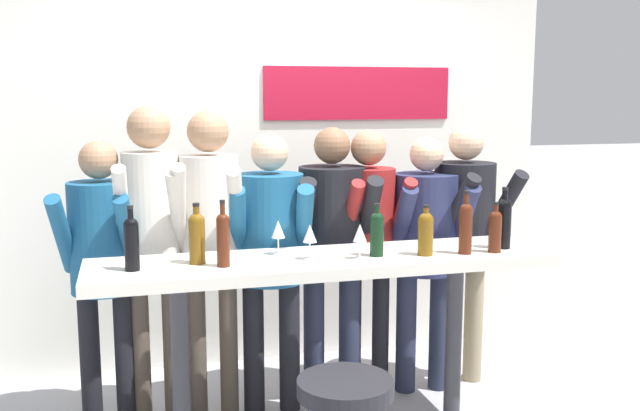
{
  "coord_description": "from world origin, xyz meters",
  "views": [
    {
      "loc": [
        -0.95,
        -3.39,
        1.84
      ],
      "look_at": [
        0.0,
        0.08,
        1.28
      ],
      "focal_mm": 40.0,
      "sensor_mm": 36.0,
      "label": 1
    }
  ],
  "objects_px": {
    "person_center": "(271,244)",
    "person_rightmost": "(465,227)",
    "person_far_left": "(102,252)",
    "person_far_right": "(425,238)",
    "wine_bottle_7": "(197,236)",
    "wine_bottle_2": "(495,229)",
    "wine_bottle_3": "(426,231)",
    "wine_glass_0": "(360,234)",
    "wine_bottle_6": "(466,226)",
    "person_center_right": "(332,235)",
    "person_center_left": "(210,229)",
    "wine_glass_1": "(278,230)",
    "wine_bottle_1": "(223,237)",
    "person_right": "(368,232)",
    "wine_bottle_0": "(132,241)",
    "tasting_table": "(324,289)",
    "wine_glass_2": "(310,235)",
    "wine_bottle_4": "(377,232)",
    "person_left": "(152,226)",
    "wine_bottle_5": "(504,220)"
  },
  "relations": [
    {
      "from": "person_center_right",
      "to": "person_far_right",
      "type": "xyz_separation_m",
      "value": [
        0.58,
        -0.04,
        -0.04
      ]
    },
    {
      "from": "wine_bottle_2",
      "to": "wine_glass_2",
      "type": "height_order",
      "value": "wine_bottle_2"
    },
    {
      "from": "wine_bottle_2",
      "to": "wine_bottle_6",
      "type": "relative_size",
      "value": 0.81
    },
    {
      "from": "person_left",
      "to": "person_center_right",
      "type": "xyz_separation_m",
      "value": [
        1.04,
        0.04,
        -0.11
      ]
    },
    {
      "from": "wine_bottle_4",
      "to": "wine_bottle_7",
      "type": "bearing_deg",
      "value": 175.38
    },
    {
      "from": "wine_bottle_4",
      "to": "wine_bottle_2",
      "type": "bearing_deg",
      "value": -7.19
    },
    {
      "from": "person_right",
      "to": "person_rightmost",
      "type": "relative_size",
      "value": 0.99
    },
    {
      "from": "wine_bottle_0",
      "to": "wine_bottle_5",
      "type": "relative_size",
      "value": 0.93
    },
    {
      "from": "wine_bottle_2",
      "to": "person_center_left",
      "type": "bearing_deg",
      "value": 154.96
    },
    {
      "from": "person_center_left",
      "to": "person_center",
      "type": "height_order",
      "value": "person_center_left"
    },
    {
      "from": "person_center",
      "to": "wine_glass_1",
      "type": "distance_m",
      "value": 0.42
    },
    {
      "from": "person_center",
      "to": "person_center_right",
      "type": "distance_m",
      "value": 0.4
    },
    {
      "from": "person_rightmost",
      "to": "person_far_left",
      "type": "bearing_deg",
      "value": 168.14
    },
    {
      "from": "wine_bottle_0",
      "to": "wine_glass_0",
      "type": "xyz_separation_m",
      "value": [
        1.1,
        -0.05,
        -0.01
      ]
    },
    {
      "from": "wine_glass_1",
      "to": "wine_bottle_5",
      "type": "bearing_deg",
      "value": -8.03
    },
    {
      "from": "wine_bottle_2",
      "to": "wine_bottle_3",
      "type": "relative_size",
      "value": 1.02
    },
    {
      "from": "person_left",
      "to": "wine_bottle_6",
      "type": "distance_m",
      "value": 1.69
    },
    {
      "from": "person_far_right",
      "to": "wine_bottle_2",
      "type": "distance_m",
      "value": 0.71
    },
    {
      "from": "person_left",
      "to": "wine_bottle_4",
      "type": "distance_m",
      "value": 1.25
    },
    {
      "from": "wine_bottle_4",
      "to": "person_far_left",
      "type": "bearing_deg",
      "value": 154.69
    },
    {
      "from": "wine_bottle_2",
      "to": "person_rightmost",
      "type": "bearing_deg",
      "value": 75.18
    },
    {
      "from": "person_far_right",
      "to": "wine_bottle_7",
      "type": "bearing_deg",
      "value": -154.23
    },
    {
      "from": "tasting_table",
      "to": "person_far_left",
      "type": "relative_size",
      "value": 1.48
    },
    {
      "from": "person_center_left",
      "to": "person_rightmost",
      "type": "xyz_separation_m",
      "value": [
        1.59,
        0.06,
        -0.08
      ]
    },
    {
      "from": "person_center_right",
      "to": "wine_bottle_7",
      "type": "relative_size",
      "value": 5.57
    },
    {
      "from": "person_far_right",
      "to": "wine_bottle_3",
      "type": "height_order",
      "value": "person_far_right"
    },
    {
      "from": "person_right",
      "to": "wine_glass_0",
      "type": "xyz_separation_m",
      "value": [
        -0.28,
        -0.69,
        0.13
      ]
    },
    {
      "from": "wine_bottle_2",
      "to": "person_far_left",
      "type": "bearing_deg",
      "value": 160.0
    },
    {
      "from": "wine_bottle_1",
      "to": "wine_bottle_6",
      "type": "height_order",
      "value": "wine_bottle_6"
    },
    {
      "from": "wine_bottle_6",
      "to": "wine_bottle_1",
      "type": "bearing_deg",
      "value": 177.71
    },
    {
      "from": "wine_bottle_7",
      "to": "person_center_left",
      "type": "bearing_deg",
      "value": 76.64
    },
    {
      "from": "wine_bottle_2",
      "to": "wine_glass_0",
      "type": "xyz_separation_m",
      "value": [
        -0.72,
        0.04,
        0.0
      ]
    },
    {
      "from": "wine_glass_1",
      "to": "wine_bottle_1",
      "type": "bearing_deg",
      "value": -148.52
    },
    {
      "from": "person_far_left",
      "to": "wine_bottle_2",
      "type": "height_order",
      "value": "person_far_left"
    },
    {
      "from": "person_left",
      "to": "person_center_left",
      "type": "bearing_deg",
      "value": -2.99
    },
    {
      "from": "wine_bottle_0",
      "to": "wine_bottle_3",
      "type": "distance_m",
      "value": 1.45
    },
    {
      "from": "person_far_left",
      "to": "person_center",
      "type": "relative_size",
      "value": 0.98
    },
    {
      "from": "person_far_right",
      "to": "wine_bottle_6",
      "type": "xyz_separation_m",
      "value": [
        -0.08,
        -0.68,
        0.2
      ]
    },
    {
      "from": "wine_glass_1",
      "to": "person_left",
      "type": "bearing_deg",
      "value": 144.27
    },
    {
      "from": "wine_bottle_2",
      "to": "wine_glass_1",
      "type": "distance_m",
      "value": 1.12
    },
    {
      "from": "wine_bottle_4",
      "to": "wine_glass_2",
      "type": "bearing_deg",
      "value": 177.22
    },
    {
      "from": "person_center_right",
      "to": "wine_bottle_5",
      "type": "bearing_deg",
      "value": -34.69
    },
    {
      "from": "tasting_table",
      "to": "wine_bottle_2",
      "type": "xyz_separation_m",
      "value": [
        0.88,
        -0.13,
        0.29
      ]
    },
    {
      "from": "person_center",
      "to": "person_rightmost",
      "type": "xyz_separation_m",
      "value": [
        1.25,
        0.08,
        0.02
      ]
    },
    {
      "from": "person_center_right",
      "to": "wine_bottle_4",
      "type": "bearing_deg",
      "value": -80.15
    },
    {
      "from": "wine_glass_0",
      "to": "wine_bottle_6",
      "type": "bearing_deg",
      "value": -3.65
    },
    {
      "from": "person_right",
      "to": "wine_glass_0",
      "type": "distance_m",
      "value": 0.75
    },
    {
      "from": "wine_bottle_7",
      "to": "wine_bottle_1",
      "type": "bearing_deg",
      "value": -39.44
    },
    {
      "from": "wine_bottle_6",
      "to": "wine_glass_0",
      "type": "height_order",
      "value": "wine_bottle_6"
    },
    {
      "from": "person_right",
      "to": "wine_bottle_0",
      "type": "relative_size",
      "value": 5.33
    }
  ]
}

